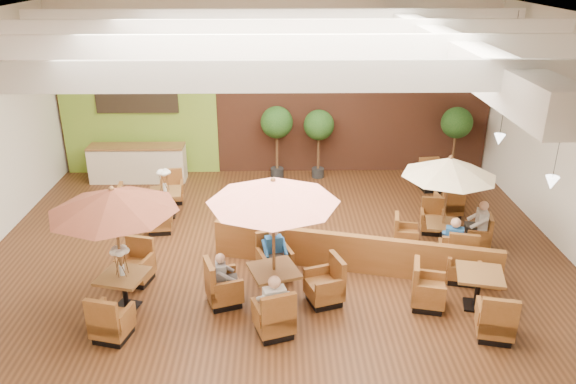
{
  "coord_description": "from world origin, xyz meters",
  "views": [
    {
      "loc": [
        0.07,
        -11.79,
        6.7
      ],
      "look_at": [
        0.3,
        0.5,
        1.5
      ],
      "focal_mm": 35.0,
      "sensor_mm": 36.0,
      "label": 1
    }
  ],
  "objects_px": {
    "table_2": "(448,186)",
    "diner_4": "(480,220)",
    "service_counter": "(138,163)",
    "topiary_1": "(319,128)",
    "diner_3": "(454,237)",
    "diner_2": "(223,273)",
    "topiary_2": "(456,126)",
    "table_5": "(439,191)",
    "table_4": "(463,291)",
    "topiary_0": "(277,125)",
    "table_1": "(273,221)",
    "diner_0": "(274,300)",
    "table_3": "(157,201)",
    "table_0": "(115,218)",
    "booth_divider": "(352,253)",
    "diner_1": "(274,248)"
  },
  "relations": [
    {
      "from": "table_2",
      "to": "diner_4",
      "type": "distance_m",
      "value": 1.27
    },
    {
      "from": "diner_4",
      "to": "service_counter",
      "type": "bearing_deg",
      "value": 71.92
    },
    {
      "from": "topiary_1",
      "to": "diner_3",
      "type": "distance_m",
      "value": 6.46
    },
    {
      "from": "topiary_1",
      "to": "diner_2",
      "type": "distance_m",
      "value": 7.66
    },
    {
      "from": "table_2",
      "to": "topiary_2",
      "type": "xyz_separation_m",
      "value": [
        1.67,
        4.91,
        0.05
      ]
    },
    {
      "from": "table_5",
      "to": "table_4",
      "type": "bearing_deg",
      "value": -107.77
    },
    {
      "from": "topiary_0",
      "to": "diner_2",
      "type": "distance_m",
      "value": 7.36
    },
    {
      "from": "topiary_1",
      "to": "topiary_0",
      "type": "bearing_deg",
      "value": 180.0
    },
    {
      "from": "table_1",
      "to": "diner_0",
      "type": "xyz_separation_m",
      "value": [
        -0.0,
        -1.03,
        -1.13
      ]
    },
    {
      "from": "table_3",
      "to": "diner_0",
      "type": "xyz_separation_m",
      "value": [
        3.25,
        -5.33,
        0.33
      ]
    },
    {
      "from": "table_0",
      "to": "table_5",
      "type": "bearing_deg",
      "value": 48.17
    },
    {
      "from": "table_4",
      "to": "diner_3",
      "type": "xyz_separation_m",
      "value": [
        0.24,
        1.6,
        0.39
      ]
    },
    {
      "from": "booth_divider",
      "to": "diner_3",
      "type": "bearing_deg",
      "value": 17.69
    },
    {
      "from": "service_counter",
      "to": "table_5",
      "type": "height_order",
      "value": "service_counter"
    },
    {
      "from": "table_1",
      "to": "diner_2",
      "type": "distance_m",
      "value": 1.56
    },
    {
      "from": "table_5",
      "to": "table_0",
      "type": "bearing_deg",
      "value": -154.24
    },
    {
      "from": "table_2",
      "to": "diner_0",
      "type": "relative_size",
      "value": 2.89
    },
    {
      "from": "table_3",
      "to": "table_4",
      "type": "relative_size",
      "value": 0.92
    },
    {
      "from": "table_5",
      "to": "topiary_1",
      "type": "bearing_deg",
      "value": 140.26
    },
    {
      "from": "table_0",
      "to": "diner_1",
      "type": "relative_size",
      "value": 3.62
    },
    {
      "from": "table_4",
      "to": "diner_0",
      "type": "bearing_deg",
      "value": -154.31
    },
    {
      "from": "booth_divider",
      "to": "topiary_2",
      "type": "distance_m",
      "value": 7.25
    },
    {
      "from": "diner_3",
      "to": "table_3",
      "type": "bearing_deg",
      "value": 177.37
    },
    {
      "from": "booth_divider",
      "to": "topiary_0",
      "type": "height_order",
      "value": "topiary_0"
    },
    {
      "from": "topiary_2",
      "to": "diner_2",
      "type": "relative_size",
      "value": 3.18
    },
    {
      "from": "diner_1",
      "to": "diner_4",
      "type": "xyz_separation_m",
      "value": [
        4.99,
        1.26,
        0.02
      ]
    },
    {
      "from": "table_0",
      "to": "table_3",
      "type": "distance_m",
      "value": 4.69
    },
    {
      "from": "table_0",
      "to": "table_1",
      "type": "xyz_separation_m",
      "value": [
        3.04,
        0.11,
        -0.14
      ]
    },
    {
      "from": "service_counter",
      "to": "diner_2",
      "type": "bearing_deg",
      "value": -64.53
    },
    {
      "from": "booth_divider",
      "to": "topiary_0",
      "type": "relative_size",
      "value": 2.77
    },
    {
      "from": "table_1",
      "to": "diner_3",
      "type": "xyz_separation_m",
      "value": [
        4.1,
        1.41,
        -1.14
      ]
    },
    {
      "from": "table_2",
      "to": "topiary_2",
      "type": "height_order",
      "value": "table_2"
    },
    {
      "from": "table_1",
      "to": "table_3",
      "type": "xyz_separation_m",
      "value": [
        -3.25,
        4.3,
        -1.45
      ]
    },
    {
      "from": "diner_4",
      "to": "booth_divider",
      "type": "bearing_deg",
      "value": 116.04
    },
    {
      "from": "table_3",
      "to": "diner_0",
      "type": "height_order",
      "value": "table_3"
    },
    {
      "from": "table_4",
      "to": "topiary_0",
      "type": "height_order",
      "value": "topiary_0"
    },
    {
      "from": "table_5",
      "to": "diner_0",
      "type": "height_order",
      "value": "diner_0"
    },
    {
      "from": "service_counter",
      "to": "table_4",
      "type": "xyz_separation_m",
      "value": [
        8.23,
        -7.2,
        -0.21
      ]
    },
    {
      "from": "table_1",
      "to": "diner_4",
      "type": "bearing_deg",
      "value": 5.97
    },
    {
      "from": "table_0",
      "to": "diner_0",
      "type": "distance_m",
      "value": 3.42
    },
    {
      "from": "topiary_0",
      "to": "diner_1",
      "type": "height_order",
      "value": "topiary_0"
    },
    {
      "from": "topiary_0",
      "to": "diner_4",
      "type": "relative_size",
      "value": 2.93
    },
    {
      "from": "table_4",
      "to": "diner_3",
      "type": "height_order",
      "value": "diner_3"
    },
    {
      "from": "topiary_2",
      "to": "diner_3",
      "type": "xyz_separation_m",
      "value": [
        -1.67,
        -5.79,
        -0.95
      ]
    },
    {
      "from": "booth_divider",
      "to": "topiary_1",
      "type": "distance_m",
      "value": 6.05
    },
    {
      "from": "topiary_0",
      "to": "diner_0",
      "type": "xyz_separation_m",
      "value": [
        -0.06,
        -8.24,
        -0.98
      ]
    },
    {
      "from": "topiary_2",
      "to": "table_3",
      "type": "bearing_deg",
      "value": -162.13
    },
    {
      "from": "table_1",
      "to": "topiary_2",
      "type": "xyz_separation_m",
      "value": [
        5.77,
        7.2,
        -0.19
      ]
    },
    {
      "from": "diner_2",
      "to": "table_0",
      "type": "bearing_deg",
      "value": -95.86
    },
    {
      "from": "table_2",
      "to": "diner_1",
      "type": "bearing_deg",
      "value": -152.36
    }
  ]
}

